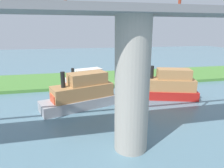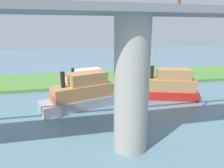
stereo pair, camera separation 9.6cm
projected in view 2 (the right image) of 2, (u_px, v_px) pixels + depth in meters
The scene contains 10 objects.
ground_plane at pixel (110, 88), 33.97m from camera, with size 160.00×160.00×0.00m, color slate.
grassy_bank at pixel (103, 78), 39.56m from camera, with size 80.00×12.00×0.50m, color #4C8438.
bridge_pylon at pixel (131, 87), 15.27m from camera, with size 2.65×2.65×10.48m, color #9E998E.
bridge_span at pixel (133, 7), 13.80m from camera, with size 64.48×4.30×3.25m.
person_on_bank at pixel (123, 76), 37.30m from camera, with size 0.45×0.45×1.39m.
mooring_post at pixel (98, 80), 35.08m from camera, with size 0.20×0.20×0.99m, color brown.
motorboat_red at pixel (166, 86), 28.50m from camera, with size 9.54×5.65×4.62m.
riverboat_paddlewheel at pixel (81, 94), 25.03m from camera, with size 9.82×5.89×4.76m.
houseboat_blue at pixel (85, 83), 31.28m from camera, with size 8.18×4.78×3.97m.
pontoon_yellow at pixel (153, 85), 33.71m from camera, with size 3.93×1.55×1.29m.
Camera 2 is at (6.68, 31.96, 9.39)m, focal length 32.20 mm.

